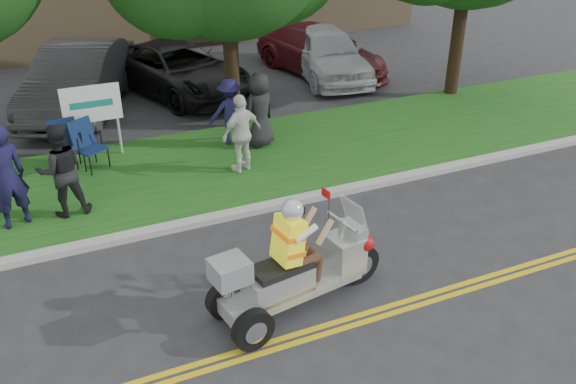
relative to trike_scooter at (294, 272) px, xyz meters
name	(u,v)px	position (x,y,z in m)	size (l,w,h in m)	color
ground	(358,296)	(1.02, -0.13, -0.66)	(120.00, 120.00, 0.00)	#28282B
centerline_near	(377,318)	(1.02, -0.71, -0.65)	(60.00, 0.10, 0.01)	gold
centerline_far	(372,311)	(1.02, -0.55, -0.65)	(60.00, 0.10, 0.01)	gold
curb	(281,204)	(1.02, 2.92, -0.60)	(60.00, 0.25, 0.12)	#A8A89E
grass_verge	(243,161)	(1.02, 5.07, -0.60)	(60.00, 4.00, 0.10)	#154E15
business_sign	(92,108)	(-1.88, 6.47, 0.60)	(1.25, 0.06, 1.75)	silver
trike_scooter	(294,272)	(0.00, 0.00, 0.00)	(2.87, 1.11, 1.88)	black
lawn_chair_a	(66,142)	(-2.54, 6.12, 0.06)	(0.63, 0.65, 1.08)	black
lawn_chair_b	(86,141)	(-2.14, 6.00, 0.05)	(0.78, 0.79, 1.06)	black
spectator_adult_left	(6,177)	(-3.70, 4.08, 0.42)	(0.71, 0.46, 1.94)	#151437
spectator_adult_mid	(61,170)	(-2.79, 4.13, 0.34)	(0.87, 0.67, 1.78)	black
spectator_adult_right	(242,133)	(0.84, 4.55, 0.29)	(0.99, 0.41, 1.68)	silver
spectator_chair_a	(230,112)	(1.09, 6.01, 0.22)	(1.00, 0.57, 1.54)	#1C1947
spectator_chair_b	(260,110)	(1.66, 5.61, 0.31)	(0.84, 0.55, 1.72)	black
parked_car_left	(79,79)	(-1.79, 9.94, 0.21)	(1.83, 5.24, 1.73)	#313133
parked_car_mid	(178,69)	(0.95, 10.25, 0.05)	(2.33, 5.05, 1.40)	black
parked_car_right	(320,51)	(5.52, 10.29, 0.06)	(2.01, 4.93, 1.43)	#4C1116
parked_car_far_right	(326,52)	(5.52, 9.87, 0.13)	(1.85, 4.60, 1.57)	silver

